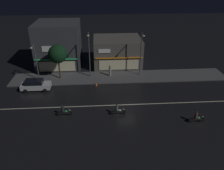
% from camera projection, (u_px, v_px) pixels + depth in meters
% --- Properties ---
extents(ground_plane, '(140.00, 140.00, 0.00)m').
position_uv_depth(ground_plane, '(127.00, 105.00, 29.56)').
color(ground_plane, black).
extents(lane_divider_stripe, '(34.16, 0.16, 0.01)m').
position_uv_depth(lane_divider_stripe, '(127.00, 105.00, 29.55)').
color(lane_divider_stripe, beige).
rests_on(lane_divider_stripe, ground).
extents(sidewalk_far, '(35.96, 4.76, 0.14)m').
position_uv_depth(sidewalk_far, '(120.00, 77.00, 37.19)').
color(sidewalk_far, '#4C4C4F').
rests_on(sidewalk_far, ground).
extents(storefront_left_block, '(8.71, 7.39, 5.10)m').
position_uv_depth(storefront_left_block, '(117.00, 51.00, 41.35)').
color(storefront_left_block, '#56514C').
rests_on(storefront_left_block, ground).
extents(storefront_center_block, '(7.75, 8.23, 8.03)m').
position_uv_depth(storefront_center_block, '(59.00, 44.00, 40.40)').
color(storefront_center_block, '#383A3F').
rests_on(storefront_center_block, ground).
extents(streetlamp_west, '(0.44, 1.64, 6.01)m').
position_uv_depth(streetlamp_west, '(35.00, 59.00, 34.25)').
color(streetlamp_west, '#47494C').
rests_on(streetlamp_west, sidewalk_far).
extents(streetlamp_mid, '(0.44, 1.64, 7.49)m').
position_uv_depth(streetlamp_mid, '(89.00, 52.00, 35.10)').
color(streetlamp_mid, '#47494C').
rests_on(streetlamp_mid, sidewalk_far).
extents(streetlamp_east, '(0.44, 1.64, 7.29)m').
position_uv_depth(streetlamp_east, '(141.00, 51.00, 35.71)').
color(streetlamp_east, '#47494C').
rests_on(streetlamp_east, sidewalk_far).
extents(pedestrian_on_sidewalk, '(0.42, 0.42, 1.98)m').
position_uv_depth(pedestrian_on_sidewalk, '(110.00, 71.00, 37.03)').
color(pedestrian_on_sidewalk, gray).
rests_on(pedestrian_on_sidewalk, sidewalk_far).
extents(street_tree, '(2.97, 2.97, 5.74)m').
position_uv_depth(street_tree, '(58.00, 54.00, 34.63)').
color(street_tree, '#473323').
rests_on(street_tree, sidewalk_far).
extents(parked_car_near_kerb, '(4.30, 1.98, 1.67)m').
position_uv_depth(parked_car_near_kerb, '(36.00, 85.00, 32.86)').
color(parked_car_near_kerb, silver).
rests_on(parked_car_near_kerb, ground).
extents(motorcycle_lead, '(1.90, 0.60, 1.52)m').
position_uv_depth(motorcycle_lead, '(64.00, 111.00, 27.06)').
color(motorcycle_lead, black).
rests_on(motorcycle_lead, ground).
extents(motorcycle_following, '(1.90, 0.60, 1.52)m').
position_uv_depth(motorcycle_following, '(196.00, 118.00, 25.86)').
color(motorcycle_following, black).
rests_on(motorcycle_following, ground).
extents(motorcycle_opposite_lane, '(1.90, 0.60, 1.52)m').
position_uv_depth(motorcycle_opposite_lane, '(118.00, 110.00, 27.25)').
color(motorcycle_opposite_lane, black).
rests_on(motorcycle_opposite_lane, ground).
extents(traffic_cone, '(0.36, 0.36, 0.55)m').
position_uv_depth(traffic_cone, '(96.00, 84.00, 34.36)').
color(traffic_cone, orange).
rests_on(traffic_cone, ground).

